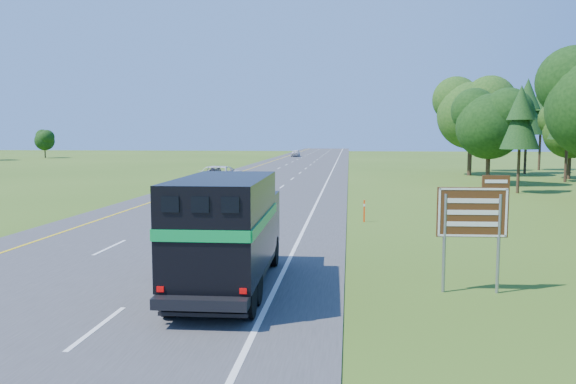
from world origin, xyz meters
name	(u,v)px	position (x,y,z in m)	size (l,w,h in m)	color
road	(278,177)	(0.00, 50.00, 0.02)	(15.00, 260.00, 0.04)	#38383A
lane_markings	(278,176)	(0.00, 50.00, 0.04)	(11.15, 260.00, 0.01)	yellow
horse_truck	(228,229)	(4.15, 5.55, 1.80)	(2.54, 7.50, 3.29)	black
white_suv	(216,178)	(-3.19, 34.65, 1.00)	(3.20, 6.94, 1.93)	silver
far_car	(296,153)	(-3.54, 106.50, 0.76)	(1.70, 4.21, 1.44)	#B0B0B7
exit_sign	(474,217)	(11.12, 6.07, 2.19)	(1.99, 0.16, 3.37)	gray
delineator	(364,210)	(8.41, 18.96, 0.61)	(0.09, 0.05, 1.14)	#FF3F0D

